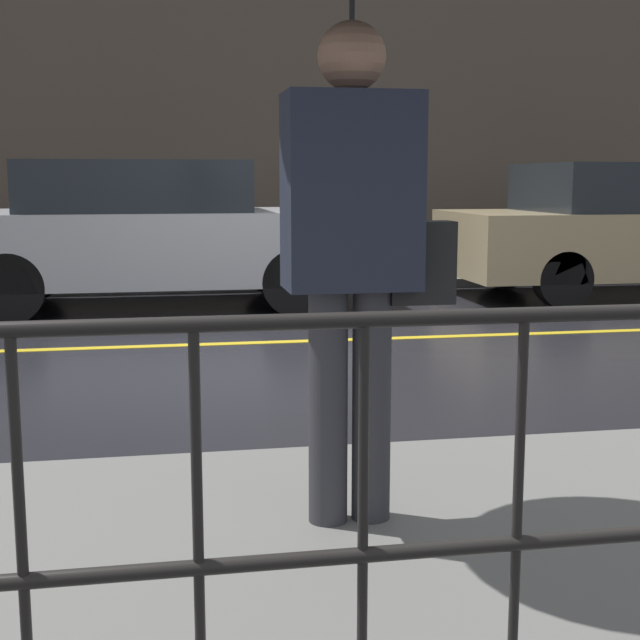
{
  "coord_description": "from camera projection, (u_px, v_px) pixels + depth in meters",
  "views": [
    {
      "loc": [
        -1.16,
        -7.4,
        1.38
      ],
      "look_at": [
        -0.2,
        -2.15,
        0.53
      ],
      "focal_mm": 50.0,
      "sensor_mm": 36.0,
      "label": 1
    }
  ],
  "objects": [
    {
      "name": "ground_plane",
      "position": [
        298.0,
        342.0,
        7.61
      ],
      "size": [
        80.0,
        80.0,
        0.0
      ],
      "primitive_type": "plane",
      "color": "black"
    },
    {
      "name": "sidewalk_near",
      "position": [
        499.0,
        557.0,
        3.15
      ],
      "size": [
        28.0,
        2.46,
        0.12
      ],
      "color": "slate",
      "rests_on": "ground_plane"
    },
    {
      "name": "sidewalk_far",
      "position": [
        248.0,
        279.0,
        11.76
      ],
      "size": [
        28.0,
        1.84,
        0.12
      ],
      "color": "slate",
      "rests_on": "ground_plane"
    },
    {
      "name": "lane_marking",
      "position": [
        298.0,
        341.0,
        7.61
      ],
      "size": [
        25.2,
        0.12,
        0.01
      ],
      "color": "gold",
      "rests_on": "ground_plane"
    },
    {
      "name": "building_storefront",
      "position": [
        237.0,
        41.0,
        12.3
      ],
      "size": [
        28.0,
        0.3,
        6.5
      ],
      "color": "#4C4238",
      "rests_on": "ground_plane"
    },
    {
      "name": "pedestrian",
      "position": [
        353.0,
        30.0,
        3.07
      ],
      "size": [
        1.13,
        1.13,
        2.24
      ],
      "color": "#333338",
      "rests_on": "sidewalk_near"
    },
    {
      "name": "car_silver",
      "position": [
        151.0,
        233.0,
        9.52
      ],
      "size": [
        4.46,
        1.93,
        1.56
      ],
      "color": "#B2B5BA",
      "rests_on": "ground_plane"
    }
  ]
}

